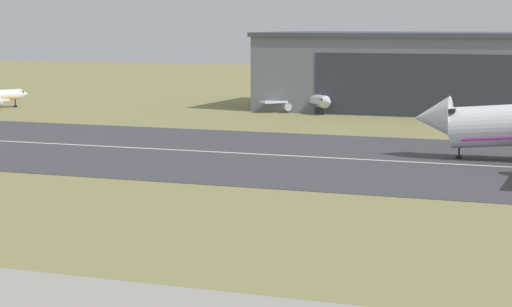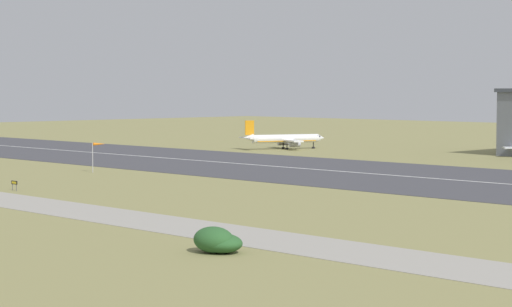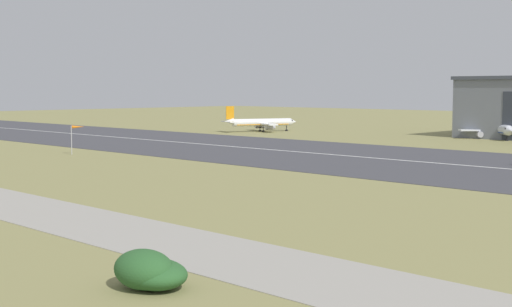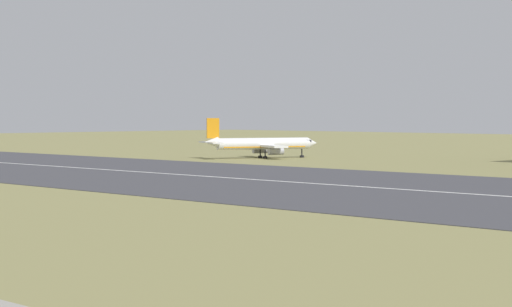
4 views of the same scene
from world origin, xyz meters
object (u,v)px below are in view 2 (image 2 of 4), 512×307
(airplane_parked_centre, at_px, (284,139))
(runway_sign, at_px, (14,183))
(windsock_pole, at_px, (99,146))
(shrub_clump, at_px, (217,241))

(airplane_parked_centre, height_order, runway_sign, airplane_parked_centre)
(airplane_parked_centre, height_order, windsock_pole, airplane_parked_centre)
(shrub_clump, bearing_deg, runway_sign, 165.15)
(airplane_parked_centre, distance_m, windsock_pole, 85.13)
(shrub_clump, relative_size, windsock_pole, 0.86)
(airplane_parked_centre, relative_size, shrub_clump, 4.68)
(airplane_parked_centre, distance_m, runway_sign, 120.36)
(airplane_parked_centre, bearing_deg, shrub_clump, -48.39)
(windsock_pole, distance_m, runway_sign, 36.23)
(shrub_clump, height_order, windsock_pole, windsock_pole)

